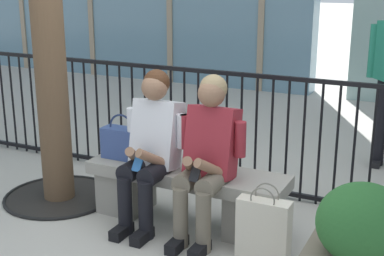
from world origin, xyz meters
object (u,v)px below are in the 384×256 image
Objects in this scene: seated_person_companion at (207,153)px; shopping_bag at (264,228)px; handbag_on_bench at (122,142)px; stone_bench at (186,190)px; seated_person_with_phone at (151,144)px.

seated_person_companion reaches higher than shopping_bag.
seated_person_companion is 3.27× the size of handbag_on_bench.
stone_bench is at bearing 0.99° from handbag_on_bench.
shopping_bag is (1.31, -0.26, -0.36)m from handbag_on_bench.
shopping_bag is (0.73, -0.27, -0.05)m from stone_bench.
seated_person_with_phone is at bearing -151.26° from stone_bench.
seated_person_companion is (0.47, 0.00, 0.00)m from seated_person_with_phone.
seated_person_with_phone reaches higher than stone_bench.
seated_person_with_phone is 1.06m from shopping_bag.
seated_person_with_phone is at bearing 180.00° from seated_person_companion.
seated_person_with_phone is 0.37m from handbag_on_bench.
handbag_on_bench is 1.38m from shopping_bag.
shopping_bag is at bearing -20.24° from stone_bench.
seated_person_with_phone is 0.47m from seated_person_companion.
seated_person_with_phone is at bearing -18.96° from handbag_on_bench.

